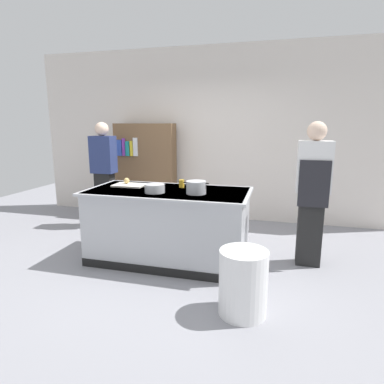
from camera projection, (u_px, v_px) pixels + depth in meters
The scene contains 12 objects.
ground_plane at pixel (169, 259), 4.13m from camera, with size 10.00×10.00×0.00m, color gray.
back_wall at pixel (206, 135), 5.81m from camera, with size 6.40×0.12×3.00m, color silver.
counter_island at pixel (168, 224), 4.04m from camera, with size 1.98×0.98×0.90m.
cutting_board at pixel (130, 185), 4.22m from camera, with size 0.40×0.28×0.02m, color silver.
onion at pixel (127, 181), 4.27m from camera, with size 0.08×0.08×0.08m, color tan.
stock_pot at pixel (196, 187), 3.73m from camera, with size 0.30×0.23×0.15m.
mixing_bowl at pixel (155, 188), 3.80m from camera, with size 0.24×0.24×0.10m, color #B7BABF.
juice_cup at pixel (182, 184), 4.10m from camera, with size 0.07×0.07×0.10m, color yellow.
trash_bin at pixel (243, 283), 2.89m from camera, with size 0.43×0.43×0.60m, color white.
person_chef at pixel (312, 191), 3.82m from camera, with size 0.38×0.25×1.72m.
person_guest at pixel (104, 172), 5.35m from camera, with size 0.38×0.24×1.72m.
bookshelf at pixel (146, 171), 5.92m from camera, with size 1.10×0.31×1.70m.
Camera 1 is at (1.28, -3.66, 1.68)m, focal length 30.42 mm.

